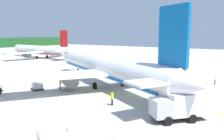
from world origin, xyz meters
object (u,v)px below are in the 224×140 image
Objects in this scene: crew_loader_left at (60,84)px; crew_supervisor at (215,79)px; cargo_container_near at (37,84)px; airliner_mid_apron at (40,50)px; crew_marshaller at (112,97)px; service_truck_fuel at (180,105)px; airliner_foreground at (106,67)px; crew_loader_right at (164,98)px.

crew_loader_left reaches higher than crew_supervisor.
crew_supervisor is at bearing -46.11° from cargo_container_near.
crew_marshaller is (-32.20, -56.68, -1.82)m from airliner_mid_apron.
service_truck_fuel is at bearing -116.16° from airliner_mid_apron.
cargo_container_near is at bearing 91.53° from crew_marshaller.
airliner_foreground reaches higher than crew_supervisor.
service_truck_fuel is 3.39× the size of crew_marshaller.
service_truck_fuel is 23.15m from cargo_container_near.
airliner_foreground is 22.85× the size of crew_loader_right.
service_truck_fuel reaches higher than crew_loader_right.
crew_loader_left is (-6.50, 4.33, -2.35)m from airliner_foreground.
crew_loader_left is at bearing -124.02° from airliner_mid_apron.
cargo_container_near is 30.45m from crew_supervisor.
crew_loader_right is at bearing 173.04° from crew_supervisor.
cargo_container_near reaches higher than crew_supervisor.
cargo_container_near is at bearing 133.89° from crew_supervisor.
crew_loader_right is (-4.56, -12.54, -2.39)m from airliner_foreground.
crew_marshaller is (0.39, -14.49, 0.13)m from cargo_container_near.
crew_loader_left is 16.98m from crew_loader_right.
cargo_container_near is 1.29× the size of crew_loader_right.
airliner_mid_apron is at bearing 60.40° from crew_marshaller.
airliner_foreground reaches higher than cargo_container_near.
crew_loader_left is 1.03× the size of crew_loader_right.
crew_loader_right is (3.52, 3.27, -0.58)m from service_truck_fuel.
crew_supervisor is (21.11, -21.95, 0.04)m from cargo_container_near.
airliner_mid_apron is 16.04× the size of cargo_container_near.
airliner_mid_apron reaches higher than crew_loader_right.
cargo_container_near is at bearing 101.44° from crew_loader_right.
airliner_foreground is at bearing 41.16° from crew_marshaller.
crew_loader_left is (2.08, -3.00, 0.12)m from cargo_container_near.
crew_supervisor is (20.62, 1.19, -0.63)m from service_truck_fuel.
airliner_foreground is at bearing 62.92° from service_truck_fuel.
crew_marshaller is at bearing 90.71° from service_truck_fuel.
airliner_foreground is at bearing -40.49° from cargo_container_near.
crew_supervisor is (17.10, -2.09, -0.05)m from crew_loader_right.
airliner_mid_apron is 53.36m from cargo_container_near.
airliner_foreground is 11.13m from crew_marshaller.
service_truck_fuel reaches higher than crew_supervisor.
airliner_mid_apron reaches higher than service_truck_fuel.
service_truck_fuel is at bearing -94.50° from crew_loader_left.
crew_marshaller is at bearing -138.84° from airliner_foreground.
crew_loader_right is at bearing -83.44° from crew_loader_left.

